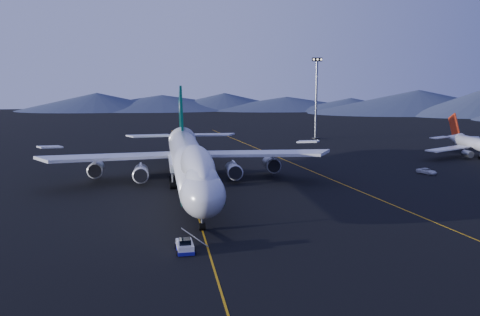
{
  "coord_description": "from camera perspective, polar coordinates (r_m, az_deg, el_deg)",
  "views": [
    {
      "loc": [
        -6.31,
        -101.07,
        22.57
      ],
      "look_at": [
        9.89,
        0.94,
        6.0
      ],
      "focal_mm": 40.0,
      "sensor_mm": 36.0,
      "label": 1
    }
  ],
  "objects": [
    {
      "name": "ground",
      "position": [
        103.75,
        -5.33,
        -3.49
      ],
      "size": [
        500.0,
        500.0,
        0.0
      ],
      "primitive_type": "plane",
      "color": "black",
      "rests_on": "ground"
    },
    {
      "name": "taxiway_line_main",
      "position": [
        103.74,
        -5.33,
        -3.49
      ],
      "size": [
        0.25,
        220.0,
        0.01
      ],
      "primitive_type": "cube",
      "color": "orange",
      "rests_on": "ground"
    },
    {
      "name": "taxiway_line_side",
      "position": [
        119.01,
        8.92,
        -1.93
      ],
      "size": [
        28.08,
        198.09,
        0.01
      ],
      "primitive_type": "cube",
      "rotation": [
        0.0,
        0.0,
        0.14
      ],
      "color": "orange",
      "rests_on": "ground"
    },
    {
      "name": "boeing_747",
      "position": [
        102.67,
        -5.38,
        -0.32
      ],
      "size": [
        59.62,
        72.43,
        19.37
      ],
      "color": "silver",
      "rests_on": "ground"
    },
    {
      "name": "pushback_tug",
      "position": [
        69.33,
        -5.9,
        -9.43
      ],
      "size": [
        2.56,
        4.28,
        1.83
      ],
      "rotation": [
        0.0,
        0.0,
        0.04
      ],
      "color": "silver",
      "rests_on": "ground"
    },
    {
      "name": "service_van",
      "position": [
        127.26,
        19.29,
        -1.33
      ],
      "size": [
        3.78,
        5.05,
        1.27
      ],
      "primitive_type": "imported",
      "rotation": [
        0.0,
        0.0,
        0.42
      ],
      "color": "white",
      "rests_on": "ground"
    },
    {
      "name": "floodlight_mast",
      "position": [
        184.74,
        8.13,
        6.35
      ],
      "size": [
        3.4,
        2.55,
        27.53
      ],
      "rotation": [
        0.0,
        0.0,
        -0.12
      ],
      "color": "black",
      "rests_on": "ground"
    }
  ]
}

